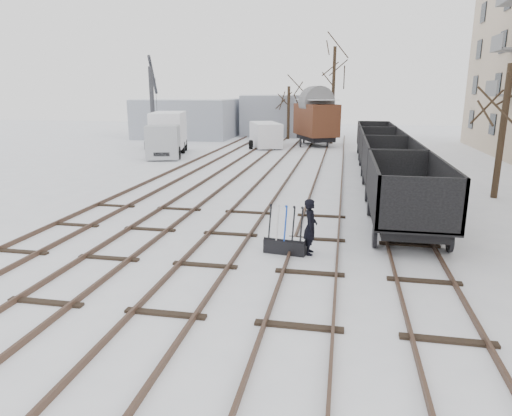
{
  "coord_description": "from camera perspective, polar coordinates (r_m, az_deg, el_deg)",
  "views": [
    {
      "loc": [
        3.77,
        -11.76,
        4.87
      ],
      "look_at": [
        1.05,
        2.29,
        1.2
      ],
      "focal_mm": 32.0,
      "sensor_mm": 36.0,
      "label": 1
    }
  ],
  "objects": [
    {
      "name": "tree_far_left",
      "position": [
        48.35,
        4.08,
        11.77
      ],
      "size": [
        0.3,
        0.3,
        5.37
      ],
      "primitive_type": "cylinder",
      "color": "black",
      "rests_on": "ground"
    },
    {
      "name": "worker",
      "position": [
        13.99,
        6.81,
        -2.35
      ],
      "size": [
        0.44,
        0.65,
        1.73
      ],
      "primitive_type": "imported",
      "rotation": [
        0.0,
        0.0,
        1.62
      ],
      "color": "black",
      "rests_on": "ground"
    },
    {
      "name": "panel_van",
      "position": [
        41.12,
        1.2,
        9.18
      ],
      "size": [
        3.73,
        5.38,
        2.18
      ],
      "rotation": [
        0.0,
        0.0,
        0.36
      ],
      "color": "white",
      "rests_on": "ground"
    },
    {
      "name": "tree_far_right",
      "position": [
        44.57,
        9.61,
        13.62
      ],
      "size": [
        0.3,
        0.3,
        8.85
      ],
      "primitive_type": "cylinder",
      "color": "black",
      "rests_on": "ground"
    },
    {
      "name": "shed_right",
      "position": [
        52.41,
        2.46,
        11.51
      ],
      "size": [
        7.0,
        6.0,
        4.5
      ],
      "color": "#979DAA",
      "rests_on": "ground"
    },
    {
      "name": "freight_wagon_b",
      "position": [
        23.2,
        16.35,
        4.12
      ],
      "size": [
        2.49,
        6.21,
        2.54
      ],
      "color": "black",
      "rests_on": "ground"
    },
    {
      "name": "tracks",
      "position": [
        26.16,
        2.49,
        3.81
      ],
      "size": [
        13.9,
        52.0,
        0.16
      ],
      "color": "black",
      "rests_on": "ground"
    },
    {
      "name": "freight_wagon_a",
      "position": [
        16.96,
        18.2,
        0.36
      ],
      "size": [
        2.49,
        6.21,
        2.54
      ],
      "color": "black",
      "rests_on": "ground"
    },
    {
      "name": "ground",
      "position": [
        13.28,
        -6.39,
        -7.23
      ],
      "size": [
        120.0,
        120.0,
        0.0
      ],
      "primitive_type": "plane",
      "color": "white",
      "rests_on": "ground"
    },
    {
      "name": "tree_near",
      "position": [
        23.84,
        28.41,
        8.27
      ],
      "size": [
        0.3,
        0.3,
        6.07
      ],
      "primitive_type": "cylinder",
      "color": "black",
      "rests_on": "ground"
    },
    {
      "name": "freight_wagon_d",
      "position": [
        35.84,
        14.59,
        7.68
      ],
      "size": [
        2.49,
        6.21,
        2.54
      ],
      "color": "black",
      "rests_on": "ground"
    },
    {
      "name": "shed_left",
      "position": [
        50.7,
        -8.54,
        11.05
      ],
      "size": [
        10.0,
        8.0,
        4.1
      ],
      "color": "#979DAA",
      "rests_on": "ground"
    },
    {
      "name": "lorry",
      "position": [
        36.58,
        -11.04,
        9.14
      ],
      "size": [
        3.51,
        7.53,
        3.28
      ],
      "rotation": [
        0.0,
        0.0,
        0.24
      ],
      "color": "black",
      "rests_on": "ground"
    },
    {
      "name": "freight_wagon_c",
      "position": [
        29.5,
        15.28,
        6.29
      ],
      "size": [
        2.49,
        6.21,
        2.54
      ],
      "color": "black",
      "rests_on": "ground"
    },
    {
      "name": "ground_frame",
      "position": [
        14.14,
        3.67,
        -4.57
      ],
      "size": [
        1.35,
        0.61,
        1.49
      ],
      "rotation": [
        0.0,
        0.0,
        -0.15
      ],
      "color": "black",
      "rests_on": "ground"
    },
    {
      "name": "box_van_wagon",
      "position": [
        42.92,
        7.5,
        11.0
      ],
      "size": [
        4.82,
        6.13,
        4.15
      ],
      "rotation": [
        0.0,
        0.0,
        0.42
      ],
      "color": "black",
      "rests_on": "ground"
    },
    {
      "name": "crane",
      "position": [
        41.33,
        -12.61,
        10.14
      ],
      "size": [
        1.93,
        4.66,
        7.8
      ],
      "rotation": [
        0.0,
        0.0,
        0.29
      ],
      "color": "#2F3034",
      "rests_on": "ground"
    }
  ]
}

